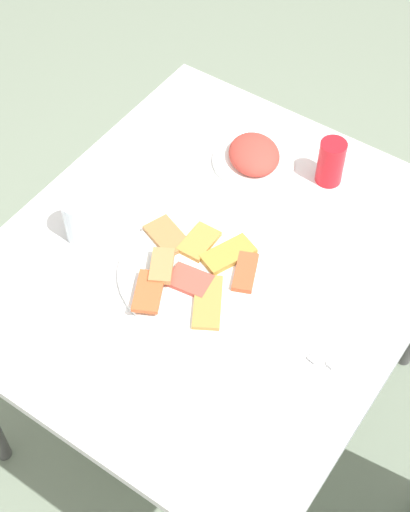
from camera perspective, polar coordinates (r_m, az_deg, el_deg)
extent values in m
plane|color=gray|center=(2.40, 0.52, -10.92)|extent=(6.00, 6.00, 0.00)
cube|color=white|center=(1.79, 0.68, -0.36)|extent=(1.07, 0.94, 0.02)
cylinder|color=#4A4749|center=(2.48, -1.05, 5.91)|extent=(0.04, 0.04, 0.70)
cylinder|color=white|center=(1.75, -1.05, -1.23)|extent=(0.33, 0.33, 0.01)
cube|color=#BB834D|center=(1.72, -3.22, -0.72)|extent=(0.11, 0.09, 0.01)
cube|color=#C64E3F|center=(1.72, -1.10, -1.84)|extent=(0.08, 0.10, 0.01)
cube|color=#B7903A|center=(1.76, 1.73, 0.14)|extent=(0.14, 0.10, 0.01)
cube|color=#BB8A41|center=(1.68, 0.19, -3.42)|extent=(0.15, 0.12, 0.01)
cube|color=#C65531|center=(1.73, 3.00, -1.20)|extent=(0.12, 0.08, 0.01)
cube|color=#C48E40|center=(1.79, -0.44, 1.06)|extent=(0.10, 0.07, 0.01)
cube|color=#B17844|center=(1.80, -2.81, 1.48)|extent=(0.10, 0.13, 0.01)
cube|color=#C85C31|center=(1.69, -4.19, -2.63)|extent=(0.12, 0.10, 0.01)
cylinder|color=white|center=(1.99, 3.62, 7.04)|extent=(0.21, 0.21, 0.01)
ellipsoid|color=#CB4136|center=(1.97, 3.65, 7.50)|extent=(0.19, 0.20, 0.06)
sphere|color=#E7D555|center=(1.94, 4.72, 6.49)|extent=(0.03, 0.03, 0.03)
cylinder|color=red|center=(1.92, 9.29, 6.87)|extent=(0.09, 0.09, 0.12)
cylinder|color=silver|center=(1.80, -9.23, 2.71)|extent=(0.08, 0.08, 0.12)
cube|color=white|center=(1.68, 10.53, -6.03)|extent=(0.19, 0.19, 0.00)
cube|color=silver|center=(1.68, 10.01, -5.67)|extent=(0.19, 0.06, 0.00)
cube|color=silver|center=(1.67, 11.09, -6.24)|extent=(0.17, 0.05, 0.00)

